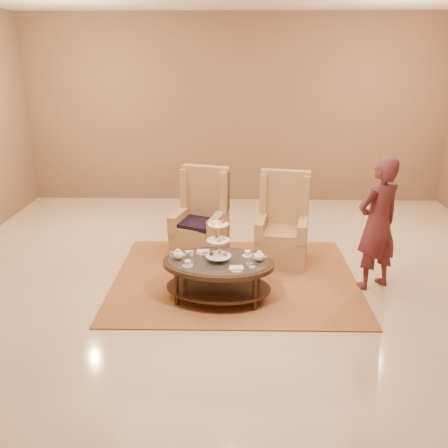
{
  "coord_description": "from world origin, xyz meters",
  "views": [
    {
      "loc": [
        0.05,
        -5.63,
        2.8
      ],
      "look_at": [
        -0.12,
        0.2,
        0.78
      ],
      "focal_mm": 40.0,
      "sensor_mm": 36.0,
      "label": 1
    }
  ],
  "objects_px": {
    "tea_table": "(218,268)",
    "armchair_right": "(282,232)",
    "person": "(378,224)",
    "armchair_left": "(202,226)"
  },
  "relations": [
    {
      "from": "armchair_left",
      "to": "person",
      "type": "bearing_deg",
      "value": -8.46
    },
    {
      "from": "tea_table",
      "to": "armchair_right",
      "type": "relative_size",
      "value": 1.11
    },
    {
      "from": "tea_table",
      "to": "armchair_right",
      "type": "distance_m",
      "value": 1.46
    },
    {
      "from": "tea_table",
      "to": "armchair_right",
      "type": "bearing_deg",
      "value": 60.87
    },
    {
      "from": "tea_table",
      "to": "armchair_left",
      "type": "height_order",
      "value": "armchair_left"
    },
    {
      "from": "person",
      "to": "tea_table",
      "type": "bearing_deg",
      "value": -17.17
    },
    {
      "from": "tea_table",
      "to": "armchair_left",
      "type": "distance_m",
      "value": 1.41
    },
    {
      "from": "armchair_right",
      "to": "person",
      "type": "bearing_deg",
      "value": -27.15
    },
    {
      "from": "tea_table",
      "to": "person",
      "type": "bearing_deg",
      "value": 17.76
    },
    {
      "from": "armchair_left",
      "to": "armchair_right",
      "type": "relative_size",
      "value": 1.01
    }
  ]
}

